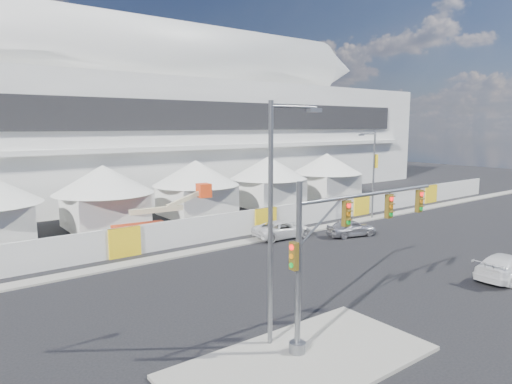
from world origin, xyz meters
TOP-DOWN VIEW (x-y plane):
  - ground at (0.00, 0.00)m, footprint 160.00×160.00m
  - median_island at (-6.00, -3.00)m, footprint 10.00×5.00m
  - far_curb at (20.00, 12.50)m, footprint 80.00×1.20m
  - stadium at (8.71, 41.50)m, footprint 80.00×24.80m
  - tent_row at (0.50, 24.00)m, footprint 53.40×8.40m
  - hoarding_fence at (6.00, 14.50)m, footprint 70.00×0.25m
  - scaffold_tower at (46.00, 36.00)m, footprint 4.40×4.40m
  - sedan_silver at (10.50, 9.09)m, footprint 2.62×4.27m
  - pickup_curb at (5.88, 11.99)m, footprint 2.81×5.11m
  - pickup_near at (9.81, -3.11)m, footprint 2.12×5.00m
  - lot_car_b at (22.85, 17.29)m, footprint 1.68×3.78m
  - traffic_mast at (-3.82, -2.45)m, footprint 8.52×0.64m
  - streetlight_median at (-5.86, -1.23)m, footprint 2.63×0.26m
  - streetlight_curb at (17.16, 12.50)m, footprint 2.42×0.54m
  - boom_lift at (-2.60, 17.97)m, footprint 8.02×2.18m

SIDE VIEW (x-z plane):
  - ground at x=0.00m, z-range 0.00..0.00m
  - far_curb at x=20.00m, z-range 0.00..0.12m
  - median_island at x=-6.00m, z-range 0.00..0.15m
  - lot_car_b at x=22.85m, z-range 0.00..1.26m
  - sedan_silver at x=10.50m, z-range 0.00..1.36m
  - pickup_curb at x=5.88m, z-range 0.00..1.36m
  - pickup_near at x=9.81m, z-range 0.00..1.44m
  - hoarding_fence at x=6.00m, z-range 0.00..2.00m
  - boom_lift at x=-2.60m, z-range -0.93..3.10m
  - tent_row at x=0.50m, z-range 0.45..5.85m
  - traffic_mast at x=-3.82m, z-range 0.54..7.11m
  - streetlight_curb at x=17.16m, z-range 0.66..8.81m
  - streetlight_median at x=-5.86m, z-range 0.85..10.35m
  - scaffold_tower at x=46.00m, z-range 0.00..12.00m
  - stadium at x=8.71m, z-range -1.54..20.44m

